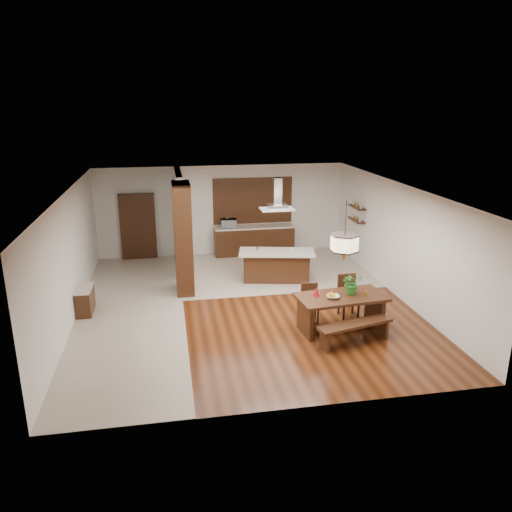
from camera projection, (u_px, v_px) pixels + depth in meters
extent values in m
plane|color=#3A190A|center=(244.00, 304.00, 12.43)|extent=(9.00, 9.00, 0.00)
cube|color=white|center=(243.00, 189.00, 11.57)|extent=(8.00, 9.00, 0.04)
cube|color=silver|center=(222.00, 210.00, 16.23)|extent=(8.00, 0.04, 2.90)
cube|color=silver|center=(289.00, 329.00, 7.78)|extent=(8.00, 0.04, 2.90)
cube|color=silver|center=(70.00, 258.00, 11.32)|extent=(0.04, 9.00, 2.90)
cube|color=silver|center=(399.00, 241.00, 12.69)|extent=(0.04, 9.00, 2.90)
cube|color=#BBAC9B|center=(131.00, 312.00, 11.96)|extent=(2.50, 9.00, 0.01)
cube|color=#BBAC9B|center=(272.00, 270.00, 15.00)|extent=(5.50, 4.00, 0.01)
cube|color=#402410|center=(243.00, 190.00, 11.58)|extent=(8.00, 9.00, 0.02)
cube|color=black|center=(183.00, 239.00, 12.89)|extent=(0.45, 1.00, 2.90)
cube|color=silver|center=(180.00, 220.00, 14.86)|extent=(0.18, 2.40, 2.90)
cube|color=black|center=(85.00, 300.00, 11.87)|extent=(0.37, 0.88, 0.63)
cube|color=black|center=(138.00, 227.00, 15.79)|extent=(1.10, 0.20, 2.10)
cube|color=black|center=(254.00, 241.00, 16.42)|extent=(2.60, 0.60, 0.90)
cube|color=beige|center=(254.00, 227.00, 16.28)|extent=(2.60, 0.62, 0.05)
cube|color=#A36330|center=(253.00, 200.00, 16.28)|extent=(2.60, 0.08, 1.50)
cube|color=black|center=(356.00, 220.00, 15.12)|extent=(0.26, 0.90, 0.04)
cube|color=black|center=(357.00, 207.00, 15.01)|extent=(0.26, 0.90, 0.04)
cube|color=black|center=(341.00, 297.00, 10.85)|extent=(2.02, 1.15, 0.06)
cube|color=black|center=(305.00, 318.00, 10.75)|extent=(0.16, 0.78, 0.74)
cube|color=black|center=(375.00, 310.00, 11.19)|extent=(0.16, 0.78, 0.74)
imported|color=#286C24|center=(352.00, 283.00, 10.88)|extent=(0.47, 0.42, 0.50)
imported|color=beige|center=(333.00, 297.00, 10.68)|extent=(0.32, 0.32, 0.07)
cone|color=#A30B14|center=(316.00, 291.00, 10.79)|extent=(0.16, 0.16, 0.22)
cylinder|color=gold|center=(366.00, 293.00, 10.86)|extent=(0.08, 0.08, 0.09)
cube|color=black|center=(276.00, 266.00, 14.00)|extent=(1.91, 1.03, 0.82)
cube|color=beige|center=(277.00, 252.00, 13.83)|extent=(2.23, 1.30, 0.05)
imported|color=silver|center=(291.00, 250.00, 13.86)|extent=(0.14, 0.14, 0.09)
imported|color=silver|center=(229.00, 223.00, 16.06)|extent=(0.52, 0.37, 0.27)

